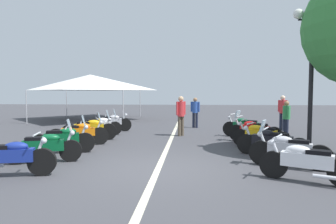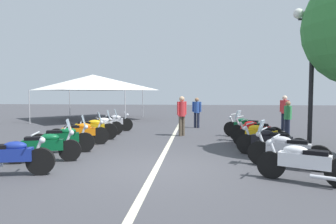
% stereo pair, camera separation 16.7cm
% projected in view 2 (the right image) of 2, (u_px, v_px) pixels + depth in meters
% --- Properties ---
extents(ground_plane, '(80.00, 80.00, 0.00)m').
position_uv_depth(ground_plane, '(156.00, 169.00, 7.80)').
color(ground_plane, '#424247').
extents(lane_centre_stripe, '(18.89, 0.16, 0.01)m').
position_uv_depth(lane_centre_stripe, '(169.00, 144.00, 11.56)').
color(lane_centre_stripe, beige).
rests_on(lane_centre_stripe, ground_plane).
extents(motorcycle_left_row_0, '(0.78, 2.09, 1.00)m').
position_uv_depth(motorcycle_left_row_0, '(8.00, 157.00, 7.07)').
color(motorcycle_left_row_0, black).
rests_on(motorcycle_left_row_0, ground_plane).
extents(motorcycle_left_row_1, '(0.88, 1.99, 1.20)m').
position_uv_depth(motorcycle_left_row_1, '(44.00, 146.00, 8.46)').
color(motorcycle_left_row_1, black).
rests_on(motorcycle_left_row_1, ground_plane).
extents(motorcycle_left_row_2, '(0.89, 1.97, 1.21)m').
position_uv_depth(motorcycle_left_row_2, '(63.00, 139.00, 9.77)').
color(motorcycle_left_row_2, black).
rests_on(motorcycle_left_row_2, ground_plane).
extents(motorcycle_left_row_3, '(1.07, 2.06, 1.21)m').
position_uv_depth(motorcycle_left_row_3, '(80.00, 133.00, 11.20)').
color(motorcycle_left_row_3, black).
rests_on(motorcycle_left_row_3, ground_plane).
extents(motorcycle_left_row_4, '(0.81, 2.17, 1.23)m').
position_uv_depth(motorcycle_left_row_4, '(91.00, 128.00, 12.44)').
color(motorcycle_left_row_4, black).
rests_on(motorcycle_left_row_4, ground_plane).
extents(motorcycle_left_row_5, '(0.89, 2.01, 1.20)m').
position_uv_depth(motorcycle_left_row_5, '(101.00, 125.00, 13.85)').
color(motorcycle_left_row_5, black).
rests_on(motorcycle_left_row_5, ground_plane).
extents(motorcycle_left_row_6, '(0.84, 2.03, 1.00)m').
position_uv_depth(motorcycle_left_row_6, '(112.00, 122.00, 15.21)').
color(motorcycle_left_row_6, black).
rests_on(motorcycle_left_row_6, ground_plane).
extents(motorcycle_right_row_0, '(1.06, 1.85, 0.99)m').
position_uv_depth(motorcycle_right_row_0, '(303.00, 162.00, 6.54)').
color(motorcycle_right_row_0, black).
rests_on(motorcycle_right_row_0, ground_plane).
extents(motorcycle_right_row_1, '(1.02, 1.94, 1.22)m').
position_uv_depth(motorcycle_right_row_1, '(287.00, 150.00, 7.84)').
color(motorcycle_right_row_1, black).
rests_on(motorcycle_right_row_1, ground_plane).
extents(motorcycle_right_row_2, '(1.18, 1.98, 1.00)m').
position_uv_depth(motorcycle_right_row_2, '(271.00, 142.00, 9.19)').
color(motorcycle_right_row_2, black).
rests_on(motorcycle_right_row_2, ground_plane).
extents(motorcycle_right_row_3, '(1.08, 1.86, 0.99)m').
position_uv_depth(motorcycle_right_row_3, '(260.00, 135.00, 10.62)').
color(motorcycle_right_row_3, black).
rests_on(motorcycle_right_row_3, ground_plane).
extents(motorcycle_right_row_4, '(1.18, 1.90, 1.22)m').
position_uv_depth(motorcycle_right_row_4, '(255.00, 130.00, 11.79)').
color(motorcycle_right_row_4, black).
rests_on(motorcycle_right_row_4, ground_plane).
extents(motorcycle_right_row_5, '(1.09, 1.91, 1.01)m').
position_uv_depth(motorcycle_right_row_5, '(246.00, 127.00, 13.17)').
color(motorcycle_right_row_5, black).
rests_on(motorcycle_right_row_5, ground_plane).
extents(street_lamp_twin_globe, '(0.32, 1.22, 4.58)m').
position_uv_depth(street_lamp_twin_globe, '(312.00, 54.00, 9.61)').
color(street_lamp_twin_globe, black).
rests_on(street_lamp_twin_globe, ground_plane).
extents(bystander_0, '(0.39, 0.41, 1.78)m').
position_uv_depth(bystander_0, '(182.00, 113.00, 13.58)').
color(bystander_0, brown).
rests_on(bystander_0, ground_plane).
extents(bystander_1, '(0.32, 0.50, 1.66)m').
position_uv_depth(bystander_1, '(197.00, 110.00, 16.72)').
color(bystander_1, '#1E2338').
rests_on(bystander_1, ground_plane).
extents(bystander_2, '(0.43, 0.37, 1.79)m').
position_uv_depth(bystander_2, '(284.00, 110.00, 15.40)').
color(bystander_2, '#1E2338').
rests_on(bystander_2, ground_plane).
extents(bystander_3, '(0.53, 0.32, 1.57)m').
position_uv_depth(bystander_3, '(288.00, 116.00, 13.22)').
color(bystander_3, '#1E2338').
rests_on(bystander_3, ground_plane).
extents(event_tent, '(6.76, 6.76, 3.20)m').
position_uv_depth(event_tent, '(93.00, 82.00, 21.63)').
color(event_tent, white).
rests_on(event_tent, ground_plane).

